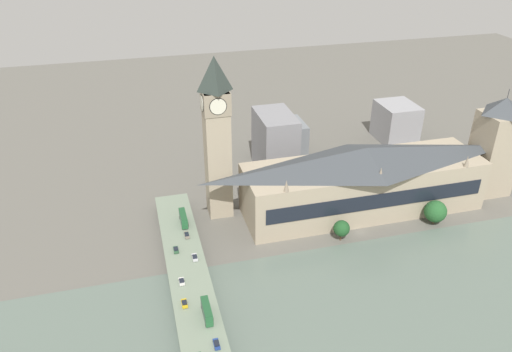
# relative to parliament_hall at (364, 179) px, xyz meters

# --- Properties ---
(ground_plane) EXTENTS (600.00, 600.00, 0.00)m
(ground_plane) POSITION_rel_parliament_hall_xyz_m (-17.70, 8.00, -15.41)
(ground_plane) COLOR #605E56
(river_water) EXTENTS (66.62, 360.00, 0.30)m
(river_water) POSITION_rel_parliament_hall_xyz_m (-57.01, 8.00, -15.26)
(river_water) COLOR slate
(river_water) RESTS_ON ground_plane
(parliament_hall) EXTENTS (29.86, 107.71, 31.06)m
(parliament_hall) POSITION_rel_parliament_hall_xyz_m (0.00, 0.00, 0.00)
(parliament_hall) COLOR tan
(parliament_hall) RESTS_ON ground_plane
(clock_tower) EXTENTS (11.56, 11.56, 71.92)m
(clock_tower) POSITION_rel_parliament_hall_xyz_m (13.77, 63.04, 23.25)
(clock_tower) COLOR tan
(clock_tower) RESTS_ON ground_plane
(victoria_tower) EXTENTS (16.60, 16.60, 51.58)m
(victoria_tower) POSITION_rel_parliament_hall_xyz_m (0.05, -66.15, 8.38)
(victoria_tower) COLOR tan
(victoria_tower) RESTS_ON ground_plane
(road_bridge) EXTENTS (165.24, 14.76, 5.11)m
(road_bridge) POSITION_rel_parliament_hall_xyz_m (-57.01, 83.61, -11.24)
(road_bridge) COLOR #5D6A59
(road_bridge) RESTS_ON ground_plane
(double_decker_bus_mid) EXTENTS (10.33, 2.60, 4.87)m
(double_decker_bus_mid) POSITION_rel_parliament_hall_xyz_m (1.27, 80.95, -7.61)
(double_decker_bus_mid) COLOR #235B33
(double_decker_bus_mid) RESTS_ON road_bridge
(double_decker_bus_rear) EXTENTS (10.21, 2.52, 4.81)m
(double_decker_bus_rear) POSITION_rel_parliament_hall_xyz_m (-54.66, 80.73, -7.67)
(double_decker_bus_rear) COLOR #235B33
(double_decker_bus_rear) RESTS_ON road_bridge
(car_northbound_lead) EXTENTS (4.79, 1.80, 1.28)m
(car_northbound_lead) POSITION_rel_parliament_hall_xyz_m (-8.21, 80.94, -9.67)
(car_northbound_lead) COLOR slate
(car_northbound_lead) RESTS_ON road_bridge
(car_northbound_mid) EXTENTS (3.99, 1.92, 1.34)m
(car_northbound_mid) POSITION_rel_parliament_hall_xyz_m (-35.91, 86.61, -9.63)
(car_northbound_mid) COLOR silver
(car_northbound_mid) RESTS_ON road_bridge
(car_northbound_tail) EXTENTS (4.36, 1.77, 1.35)m
(car_northbound_tail) POSITION_rel_parliament_hall_xyz_m (-67.26, 80.02, -9.63)
(car_northbound_tail) COLOR navy
(car_northbound_tail) RESTS_ON road_bridge
(car_southbound_mid) EXTENTS (4.46, 1.92, 1.29)m
(car_southbound_mid) POSITION_rel_parliament_hall_xyz_m (-23.52, 80.02, -9.65)
(car_southbound_mid) COLOR silver
(car_southbound_mid) RESTS_ON road_bridge
(car_southbound_tail) EXTENTS (4.10, 1.84, 1.50)m
(car_southbound_tail) POSITION_rel_parliament_hall_xyz_m (-17.00, 86.39, -9.57)
(car_southbound_tail) COLOR #2D5638
(car_southbound_tail) RESTS_ON road_bridge
(car_southbound_extra) EXTENTS (4.16, 1.88, 1.39)m
(car_southbound_extra) POSITION_rel_parliament_hall_xyz_m (-47.25, 87.16, -9.61)
(car_southbound_extra) COLOR gold
(car_southbound_extra) RESTS_ON road_bridge
(city_block_west) EXTENTS (20.54, 24.72, 20.15)m
(city_block_west) POSITION_rel_parliament_hall_xyz_m (59.87, 19.66, -5.34)
(city_block_west) COLOR slate
(city_block_west) RESTS_ON ground_plane
(city_block_center) EXTENTS (28.86, 17.63, 31.37)m
(city_block_center) POSITION_rel_parliament_hall_xyz_m (46.24, 27.34, 0.27)
(city_block_center) COLOR gray
(city_block_center) RESTS_ON ground_plane
(city_block_east) EXTENTS (23.71, 20.31, 21.88)m
(city_block_east) POSITION_rel_parliament_hall_xyz_m (65.54, -52.47, -4.48)
(city_block_east) COLOR #939399
(city_block_east) RESTS_ON ground_plane
(tree_embankment_near) EXTENTS (6.83, 6.83, 9.37)m
(tree_embankment_near) POSITION_rel_parliament_hall_xyz_m (-20.34, 18.54, -9.48)
(tree_embankment_near) COLOR brown
(tree_embankment_near) RESTS_ON ground_plane
(tree_embankment_mid) EXTENTS (9.68, 9.68, 11.17)m
(tree_embankment_mid) POSITION_rel_parliament_hall_xyz_m (-19.42, -25.73, -9.09)
(tree_embankment_mid) COLOR brown
(tree_embankment_mid) RESTS_ON ground_plane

